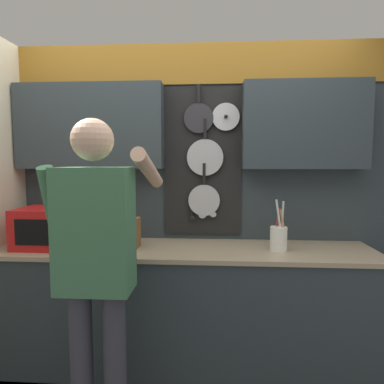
{
  "coord_description": "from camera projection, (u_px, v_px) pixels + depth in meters",
  "views": [
    {
      "loc": [
        0.2,
        -2.31,
        1.53
      ],
      "look_at": [
        0.03,
        0.18,
        1.3
      ],
      "focal_mm": 32.0,
      "sensor_mm": 36.0,
      "label": 1
    }
  ],
  "objects": [
    {
      "name": "knife_block",
      "position": [
        130.0,
        233.0,
        2.35
      ],
      "size": [
        0.11,
        0.15,
        0.29
      ],
      "color": "brown",
      "rests_on": "base_cabinet_counter"
    },
    {
      "name": "microwave",
      "position": [
        57.0,
        227.0,
        2.38
      ],
      "size": [
        0.52,
        0.35,
        0.27
      ],
      "color": "red",
      "rests_on": "base_cabinet_counter"
    },
    {
      "name": "person",
      "position": [
        96.0,
        255.0,
        1.77
      ],
      "size": [
        0.54,
        0.67,
        1.74
      ],
      "color": "#383842",
      "rests_on": "ground_plane"
    },
    {
      "name": "utensil_crock",
      "position": [
        279.0,
        237.0,
        2.28
      ],
      "size": [
        0.11,
        0.11,
        0.34
      ],
      "color": "white",
      "rests_on": "base_cabinet_counter"
    },
    {
      "name": "ground_plane",
      "position": [
        186.0,
        375.0,
        2.45
      ],
      "size": [
        14.0,
        14.0,
        0.0
      ],
      "primitive_type": "plane",
      "color": "#38383D"
    },
    {
      "name": "back_wall_unit",
      "position": [
        187.0,
        171.0,
        2.57
      ],
      "size": [
        3.14,
        0.2,
        2.39
      ],
      "color": "#2D383D",
      "rests_on": "ground_plane"
    },
    {
      "name": "base_cabinet_counter",
      "position": [
        186.0,
        313.0,
        2.4
      ],
      "size": [
        2.57,
        0.59,
        0.93
      ],
      "color": "#2D383D",
      "rests_on": "ground_plane"
    }
  ]
}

